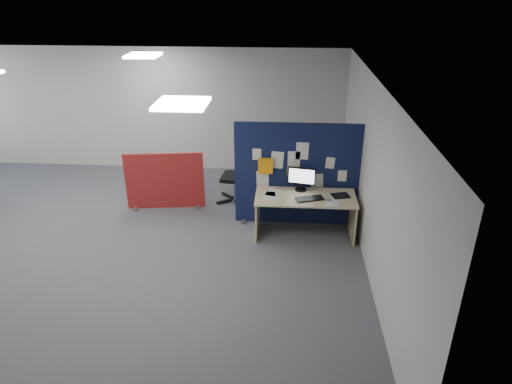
# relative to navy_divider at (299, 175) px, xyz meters

# --- Properties ---
(floor) EXTENTS (9.00, 9.00, 0.00)m
(floor) POSITION_rel_navy_divider_xyz_m (-3.46, -1.06, -0.92)
(floor) COLOR #515459
(floor) RESTS_ON ground
(ceiling) EXTENTS (9.00, 7.00, 0.02)m
(ceiling) POSITION_rel_navy_divider_xyz_m (-3.46, -1.06, 1.78)
(ceiling) COLOR white
(ceiling) RESTS_ON wall_back
(wall_back) EXTENTS (9.00, 0.02, 2.70)m
(wall_back) POSITION_rel_navy_divider_xyz_m (-3.46, 2.44, 0.43)
(wall_back) COLOR silver
(wall_back) RESTS_ON floor
(wall_right) EXTENTS (0.02, 7.00, 2.70)m
(wall_right) POSITION_rel_navy_divider_xyz_m (1.04, -1.06, 0.43)
(wall_right) COLOR silver
(wall_right) RESTS_ON floor
(ceiling_lights) EXTENTS (4.10, 4.10, 0.04)m
(ceiling_lights) POSITION_rel_navy_divider_xyz_m (-3.13, -0.40, 1.75)
(ceiling_lights) COLOR white
(ceiling_lights) RESTS_ON ceiling
(navy_divider) EXTENTS (2.24, 0.30, 1.85)m
(navy_divider) POSITION_rel_navy_divider_xyz_m (0.00, 0.00, 0.00)
(navy_divider) COLOR #0F1339
(navy_divider) RESTS_ON floor
(main_desk) EXTENTS (1.67, 0.74, 0.73)m
(main_desk) POSITION_rel_navy_divider_xyz_m (0.12, -0.40, -0.37)
(main_desk) COLOR #CEB984
(main_desk) RESTS_ON floor
(monitor_main) EXTENTS (0.46, 0.19, 0.41)m
(monitor_main) POSITION_rel_navy_divider_xyz_m (0.04, -0.19, 0.04)
(monitor_main) COLOR black
(monitor_main) RESTS_ON main_desk
(keyboard) EXTENTS (0.48, 0.31, 0.02)m
(keyboard) POSITION_rel_navy_divider_xyz_m (0.18, -0.54, -0.18)
(keyboard) COLOR black
(keyboard) RESTS_ON main_desk
(mouse) EXTENTS (0.11, 0.08, 0.03)m
(mouse) POSITION_rel_navy_divider_xyz_m (0.47, -0.57, -0.18)
(mouse) COLOR gray
(mouse) RESTS_ON main_desk
(paper_tray) EXTENTS (0.33, 0.29, 0.01)m
(paper_tray) POSITION_rel_navy_divider_xyz_m (0.69, -0.38, -0.18)
(paper_tray) COLOR black
(paper_tray) RESTS_ON main_desk
(red_divider) EXTENTS (1.46, 0.30, 1.10)m
(red_divider) POSITION_rel_navy_divider_xyz_m (-2.48, 0.42, -0.39)
(red_divider) COLOR #A5152A
(red_divider) RESTS_ON floor
(office_chair) EXTENTS (0.75, 0.76, 1.15)m
(office_chair) POSITION_rel_navy_divider_xyz_m (-1.08, 0.76, -0.27)
(office_chair) COLOR black
(office_chair) RESTS_ON floor
(desk_papers) EXTENTS (1.25, 0.63, 0.00)m
(desk_papers) POSITION_rel_navy_divider_xyz_m (-0.13, -0.46, -0.19)
(desk_papers) COLOR white
(desk_papers) RESTS_ON main_desk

